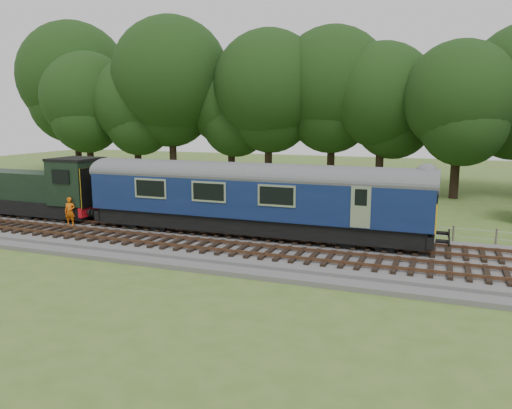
% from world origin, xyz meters
% --- Properties ---
extents(ground, '(120.00, 120.00, 0.00)m').
position_xyz_m(ground, '(0.00, 0.00, 0.00)').
color(ground, '#4B6927').
rests_on(ground, ground).
extents(ballast, '(70.00, 7.00, 0.35)m').
position_xyz_m(ballast, '(0.00, 0.00, 0.17)').
color(ballast, '#4C4C4F').
rests_on(ballast, ground).
extents(track_north, '(67.20, 2.40, 0.21)m').
position_xyz_m(track_north, '(0.00, 1.40, 0.42)').
color(track_north, black).
rests_on(track_north, ballast).
extents(track_south, '(67.20, 2.40, 0.21)m').
position_xyz_m(track_south, '(0.00, -1.60, 0.42)').
color(track_south, black).
rests_on(track_south, ballast).
extents(fence, '(64.00, 0.12, 1.00)m').
position_xyz_m(fence, '(0.00, 4.50, 0.00)').
color(fence, '#6B6054').
rests_on(fence, ground).
extents(tree_line, '(70.00, 8.00, 18.00)m').
position_xyz_m(tree_line, '(0.00, 22.00, 0.00)').
color(tree_line, black).
rests_on(tree_line, ground).
extents(dmu_railcar, '(18.05, 2.86, 3.88)m').
position_xyz_m(dmu_railcar, '(0.15, 1.40, 2.61)').
color(dmu_railcar, black).
rests_on(dmu_railcar, ground).
extents(shunter_loco, '(8.91, 2.60, 3.38)m').
position_xyz_m(shunter_loco, '(-13.78, 1.40, 1.97)').
color(shunter_loco, black).
rests_on(shunter_loco, ground).
extents(worker, '(0.69, 0.56, 1.63)m').
position_xyz_m(worker, '(-10.44, -0.06, 1.16)').
color(worker, '#E4600C').
rests_on(worker, ballast).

